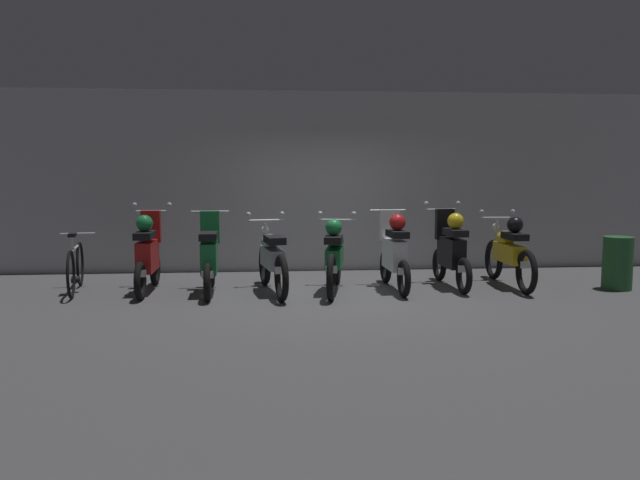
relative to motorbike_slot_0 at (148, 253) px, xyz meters
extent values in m
plane|color=#4C4C4F|center=(2.72, -0.54, -0.57)|extent=(80.00, 80.00, 0.00)
cube|color=#ADADB2|center=(2.72, 1.95, 1.01)|extent=(16.00, 0.30, 3.15)
torus|color=black|center=(0.00, 0.55, -0.30)|extent=(0.09, 0.53, 0.53)
torus|color=black|center=(0.00, -0.60, -0.30)|extent=(0.09, 0.53, 0.53)
cube|color=red|center=(0.00, -0.02, -0.03)|extent=(0.22, 0.74, 0.44)
cube|color=red|center=(0.00, 0.32, 0.37)|extent=(0.28, 0.12, 0.48)
cube|color=black|center=(0.00, -0.19, 0.29)|extent=(0.24, 0.52, 0.10)
cylinder|color=#B7BABF|center=(0.00, 0.46, 0.59)|extent=(0.56, 0.04, 0.04)
sphere|color=#B7BABF|center=(-0.26, 0.46, 0.69)|extent=(0.07, 0.07, 0.07)
sphere|color=#B7BABF|center=(0.26, 0.46, 0.69)|extent=(0.07, 0.07, 0.07)
cylinder|color=#B7BABF|center=(0.00, 0.50, 0.12)|extent=(0.06, 0.15, 0.85)
sphere|color=silver|center=(0.00, 0.50, 0.44)|extent=(0.12, 0.12, 0.12)
cube|color=white|center=(0.00, -0.58, -0.20)|extent=(0.16, 0.01, 0.10)
sphere|color=#197238|center=(0.00, -0.19, 0.46)|extent=(0.24, 0.24, 0.24)
torus|color=black|center=(0.88, 0.36, -0.30)|extent=(0.11, 0.53, 0.53)
torus|color=black|center=(0.93, -0.79, -0.30)|extent=(0.11, 0.53, 0.53)
cube|color=#197238|center=(0.91, -0.21, -0.03)|extent=(0.25, 0.74, 0.44)
cube|color=#197238|center=(0.89, 0.13, 0.37)|extent=(0.28, 0.13, 0.48)
cube|color=black|center=(0.91, -0.37, 0.29)|extent=(0.26, 0.53, 0.10)
cylinder|color=#B7BABF|center=(0.89, 0.27, 0.59)|extent=(0.56, 0.06, 0.04)
cylinder|color=#B7BABF|center=(0.89, 0.32, 0.12)|extent=(0.06, 0.15, 0.85)
sphere|color=silver|center=(0.89, 0.32, 0.44)|extent=(0.12, 0.12, 0.12)
cube|color=white|center=(0.92, -0.76, -0.20)|extent=(0.16, 0.02, 0.10)
torus|color=black|center=(1.70, 0.42, -0.24)|extent=(0.20, 0.66, 0.65)
torus|color=black|center=(1.92, -0.87, -0.24)|extent=(0.20, 0.66, 0.65)
cube|color=#9EA0A8|center=(1.81, -0.23, -0.05)|extent=(0.36, 0.86, 0.28)
ellipsoid|color=#9EA0A8|center=(1.78, -0.07, 0.17)|extent=(0.33, 0.48, 0.22)
cube|color=black|center=(1.84, -0.40, 0.23)|extent=(0.33, 0.55, 0.10)
cylinder|color=#B7BABF|center=(1.72, 0.31, 0.45)|extent=(0.56, 0.13, 0.04)
sphere|color=#B7BABF|center=(1.46, 0.27, 0.55)|extent=(0.07, 0.07, 0.07)
sphere|color=#B7BABF|center=(1.97, 0.36, 0.55)|extent=(0.07, 0.07, 0.07)
cylinder|color=#B7BABF|center=(1.71, 0.36, 0.08)|extent=(0.08, 0.17, 0.65)
sphere|color=silver|center=(1.71, 0.36, 0.30)|extent=(0.12, 0.12, 0.12)
cube|color=white|center=(1.92, -0.84, -0.14)|extent=(0.16, 0.04, 0.10)
torus|color=black|center=(2.83, 0.41, -0.24)|extent=(0.20, 0.66, 0.65)
torus|color=black|center=(2.60, -0.87, -0.24)|extent=(0.20, 0.66, 0.65)
cube|color=#197238|center=(2.72, -0.23, -0.05)|extent=(0.37, 0.86, 0.28)
ellipsoid|color=#197238|center=(2.74, -0.07, 0.17)|extent=(0.33, 0.48, 0.22)
cube|color=black|center=(2.68, -0.41, 0.23)|extent=(0.33, 0.55, 0.10)
cylinder|color=#B7BABF|center=(2.81, 0.31, 0.45)|extent=(0.56, 0.14, 0.04)
sphere|color=#B7BABF|center=(2.56, 0.36, 0.55)|extent=(0.07, 0.07, 0.07)
sphere|color=#B7BABF|center=(3.07, 0.26, 0.55)|extent=(0.07, 0.07, 0.07)
cylinder|color=#B7BABF|center=(2.82, 0.36, 0.08)|extent=(0.08, 0.17, 0.65)
sphere|color=silver|center=(2.82, 0.36, 0.30)|extent=(0.12, 0.12, 0.12)
cube|color=white|center=(2.60, -0.84, -0.14)|extent=(0.16, 0.04, 0.10)
sphere|color=#197238|center=(2.68, -0.41, 0.40)|extent=(0.24, 0.24, 0.24)
torus|color=black|center=(3.60, 0.42, -0.30)|extent=(0.11, 0.53, 0.53)
torus|color=black|center=(3.64, -0.72, -0.30)|extent=(0.11, 0.53, 0.53)
cube|color=silver|center=(3.62, -0.15, -0.03)|extent=(0.24, 0.74, 0.44)
cube|color=silver|center=(3.61, 0.19, 0.37)|extent=(0.28, 0.13, 0.48)
cube|color=black|center=(3.63, -0.31, 0.29)|extent=(0.26, 0.53, 0.10)
cylinder|color=#B7BABF|center=(3.61, 0.33, 0.59)|extent=(0.56, 0.05, 0.04)
cylinder|color=#B7BABF|center=(3.60, 0.38, 0.12)|extent=(0.06, 0.15, 0.85)
sphere|color=silver|center=(3.60, 0.38, 0.44)|extent=(0.12, 0.12, 0.12)
cube|color=white|center=(3.64, -0.70, -0.20)|extent=(0.16, 0.02, 0.10)
sphere|color=red|center=(3.63, -0.31, 0.46)|extent=(0.24, 0.24, 0.24)
torus|color=black|center=(4.51, 0.56, -0.30)|extent=(0.11, 0.53, 0.53)
torus|color=black|center=(4.55, -0.59, -0.30)|extent=(0.11, 0.53, 0.53)
cube|color=black|center=(4.53, -0.02, -0.03)|extent=(0.24, 0.74, 0.44)
cube|color=black|center=(4.51, 0.33, 0.37)|extent=(0.28, 0.13, 0.48)
cube|color=black|center=(4.53, -0.18, 0.29)|extent=(0.26, 0.53, 0.10)
cylinder|color=#B7BABF|center=(4.51, 0.47, 0.59)|extent=(0.56, 0.05, 0.04)
sphere|color=#B7BABF|center=(4.25, 0.46, 0.69)|extent=(0.07, 0.07, 0.07)
sphere|color=#B7BABF|center=(4.77, 0.48, 0.69)|extent=(0.07, 0.07, 0.07)
cylinder|color=#B7BABF|center=(4.51, 0.51, 0.12)|extent=(0.06, 0.15, 0.85)
sphere|color=silver|center=(4.51, 0.51, 0.44)|extent=(0.12, 0.12, 0.12)
cube|color=white|center=(4.54, -0.57, -0.20)|extent=(0.16, 0.02, 0.10)
sphere|color=gold|center=(4.53, -0.18, 0.46)|extent=(0.24, 0.24, 0.24)
torus|color=black|center=(5.43, 0.62, -0.24)|extent=(0.09, 0.65, 0.65)
torus|color=black|center=(5.43, -0.68, -0.24)|extent=(0.09, 0.65, 0.65)
cube|color=gold|center=(5.43, -0.03, -0.05)|extent=(0.22, 0.83, 0.28)
ellipsoid|color=gold|center=(5.43, 0.12, 0.17)|extent=(0.26, 0.44, 0.22)
cube|color=black|center=(5.43, -0.21, 0.23)|extent=(0.24, 0.52, 0.10)
cylinder|color=#B7BABF|center=(5.43, 0.51, 0.45)|extent=(0.56, 0.04, 0.04)
sphere|color=#B7BABF|center=(5.17, 0.51, 0.55)|extent=(0.07, 0.07, 0.07)
sphere|color=#B7BABF|center=(5.69, 0.51, 0.55)|extent=(0.07, 0.07, 0.07)
cylinder|color=#B7BABF|center=(5.43, 0.57, 0.08)|extent=(0.06, 0.16, 0.65)
sphere|color=silver|center=(5.43, 0.57, 0.30)|extent=(0.12, 0.12, 0.12)
cube|color=white|center=(5.43, -0.66, -0.14)|extent=(0.16, 0.01, 0.10)
sphere|color=black|center=(5.43, -0.21, 0.40)|extent=(0.24, 0.24, 0.24)
torus|color=black|center=(-1.15, 0.62, -0.23)|extent=(0.15, 0.68, 0.68)
torus|color=black|center=(-0.98, -0.41, -0.23)|extent=(0.15, 0.68, 0.68)
cylinder|color=silver|center=(-1.06, 0.10, 0.07)|extent=(0.15, 0.68, 0.04)
cylinder|color=silver|center=(-1.03, -0.10, 0.17)|extent=(0.03, 0.03, 0.22)
cube|color=black|center=(-1.03, -0.10, 0.29)|extent=(0.13, 0.23, 0.05)
cylinder|color=#B7BABF|center=(-1.13, 0.50, 0.25)|extent=(0.50, 0.11, 0.03)
cylinder|color=black|center=(-1.05, 0.05, -0.38)|extent=(0.13, 0.12, 0.10)
cylinder|color=#26592D|center=(6.95, -0.42, -0.17)|extent=(0.43, 0.43, 0.79)
camera|label=1|loc=(1.70, -9.26, 1.20)|focal=35.26mm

